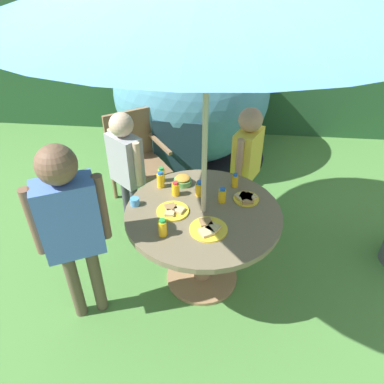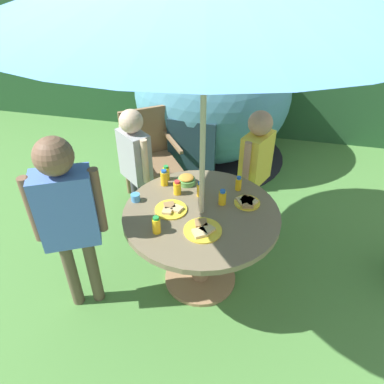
% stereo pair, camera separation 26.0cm
% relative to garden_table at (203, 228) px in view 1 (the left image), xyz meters
% --- Properties ---
extents(ground_plane, '(10.00, 10.00, 0.02)m').
position_rel_garden_table_xyz_m(ground_plane, '(0.00, 0.00, -0.54)').
color(ground_plane, '#477A38').
extents(hedge_backdrop, '(9.00, 0.70, 1.82)m').
position_rel_garden_table_xyz_m(hedge_backdrop, '(0.00, 3.04, 0.38)').
color(hedge_backdrop, '#234C28').
rests_on(hedge_backdrop, ground_plane).
extents(garden_table, '(1.11, 1.11, 0.69)m').
position_rel_garden_table_xyz_m(garden_table, '(0.00, 0.00, 0.00)').
color(garden_table, '#93704C').
rests_on(garden_table, ground_plane).
extents(wooden_chair, '(0.67, 0.68, 0.93)m').
position_rel_garden_table_xyz_m(wooden_chair, '(-0.74, 1.03, -0.02)').
color(wooden_chair, brown).
rests_on(wooden_chair, ground_plane).
extents(dome_tent, '(1.94, 1.94, 1.62)m').
position_rel_garden_table_xyz_m(dome_tent, '(-0.29, 2.05, 0.27)').
color(dome_tent, teal).
rests_on(dome_tent, ground_plane).
extents(child_in_yellow_shirt, '(0.28, 0.37, 1.17)m').
position_rel_garden_table_xyz_m(child_in_yellow_shirt, '(0.32, 0.74, 0.22)').
color(child_in_yellow_shirt, brown).
rests_on(child_in_yellow_shirt, ground_plane).
extents(child_in_grey_shirt, '(0.34, 0.32, 1.16)m').
position_rel_garden_table_xyz_m(child_in_grey_shirt, '(-0.70, 0.57, 0.21)').
color(child_in_grey_shirt, '#3F3F47').
rests_on(child_in_grey_shirt, ground_plane).
extents(child_in_blue_shirt, '(0.42, 0.33, 1.38)m').
position_rel_garden_table_xyz_m(child_in_blue_shirt, '(-0.79, -0.39, 0.35)').
color(child_in_blue_shirt, brown).
rests_on(child_in_blue_shirt, ground_plane).
extents(snack_bowl, '(0.14, 0.14, 0.07)m').
position_rel_garden_table_xyz_m(snack_bowl, '(-0.19, 0.33, 0.20)').
color(snack_bowl, '#66B259').
rests_on(snack_bowl, garden_table).
extents(plate_mid_right, '(0.23, 0.23, 0.03)m').
position_rel_garden_table_xyz_m(plate_mid_right, '(-0.21, -0.03, 0.17)').
color(plate_mid_right, yellow).
rests_on(plate_mid_right, garden_table).
extents(plate_far_left, '(0.25, 0.25, 0.03)m').
position_rel_garden_table_xyz_m(plate_far_left, '(0.05, -0.20, 0.17)').
color(plate_far_left, yellow).
rests_on(plate_far_left, garden_table).
extents(plate_near_right, '(0.19, 0.19, 0.03)m').
position_rel_garden_table_xyz_m(plate_near_right, '(0.30, 0.16, 0.18)').
color(plate_near_right, yellow).
rests_on(plate_near_right, garden_table).
extents(juice_bottle_near_left, '(0.06, 0.06, 0.12)m').
position_rel_garden_table_xyz_m(juice_bottle_near_left, '(-0.05, 0.19, 0.22)').
color(juice_bottle_near_left, yellow).
rests_on(juice_bottle_near_left, garden_table).
extents(juice_bottle_far_right, '(0.06, 0.06, 0.13)m').
position_rel_garden_table_xyz_m(juice_bottle_far_right, '(-0.24, -0.28, 0.22)').
color(juice_bottle_far_right, yellow).
rests_on(juice_bottle_far_right, garden_table).
extents(juice_bottle_center_front, '(0.06, 0.06, 0.12)m').
position_rel_garden_table_xyz_m(juice_bottle_center_front, '(0.13, 0.13, 0.22)').
color(juice_bottle_center_front, yellow).
rests_on(juice_bottle_center_front, garden_table).
extents(juice_bottle_center_back, '(0.05, 0.05, 0.12)m').
position_rel_garden_table_xyz_m(juice_bottle_center_back, '(-0.36, 0.35, 0.22)').
color(juice_bottle_center_back, yellow).
rests_on(juice_bottle_center_back, garden_table).
extents(juice_bottle_mid_left, '(0.06, 0.06, 0.13)m').
position_rel_garden_table_xyz_m(juice_bottle_mid_left, '(-0.35, 0.27, 0.22)').
color(juice_bottle_mid_left, yellow).
rests_on(juice_bottle_mid_left, garden_table).
extents(juice_bottle_front_edge, '(0.06, 0.06, 0.11)m').
position_rel_garden_table_xyz_m(juice_bottle_front_edge, '(-0.22, 0.17, 0.22)').
color(juice_bottle_front_edge, yellow).
rests_on(juice_bottle_front_edge, garden_table).
extents(juice_bottle_back_edge, '(0.05, 0.05, 0.12)m').
position_rel_garden_table_xyz_m(juice_bottle_back_edge, '(0.22, 0.33, 0.22)').
color(juice_bottle_back_edge, yellow).
rests_on(juice_bottle_back_edge, garden_table).
extents(cup_near, '(0.07, 0.07, 0.06)m').
position_rel_garden_table_xyz_m(cup_near, '(-0.50, 0.02, 0.19)').
color(cup_near, '#4C99D8').
rests_on(cup_near, garden_table).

